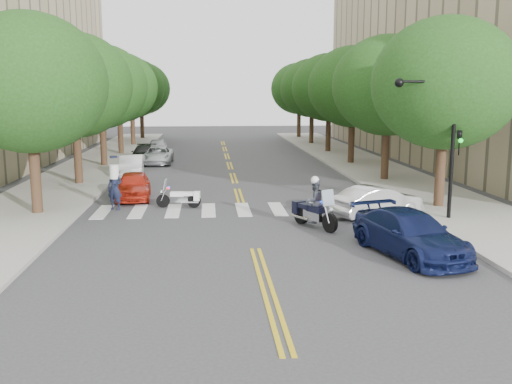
{
  "coord_description": "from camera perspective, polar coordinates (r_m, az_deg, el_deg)",
  "views": [
    {
      "loc": [
        -1.53,
        -18.44,
        5.21
      ],
      "look_at": [
        0.33,
        3.65,
        1.3
      ],
      "focal_mm": 40.0,
      "sensor_mm": 36.0,
      "label": 1
    }
  ],
  "objects": [
    {
      "name": "sidewalk_right",
      "position": [
        42.23,
        10.37,
        2.85
      ],
      "size": [
        5.0,
        60.0,
        0.15
      ],
      "primitive_type": "cube",
      "color": "#9E9991",
      "rests_on": "ground"
    },
    {
      "name": "tree_l_5",
      "position": [
        64.85,
        -11.44,
        10.11
      ],
      "size": [
        6.4,
        6.4,
        8.45
      ],
      "color": "#382316",
      "rests_on": "ground"
    },
    {
      "name": "sidewalk_left",
      "position": [
        41.53,
        -15.87,
        2.52
      ],
      "size": [
        5.0,
        60.0,
        0.15
      ],
      "primitive_type": "cube",
      "color": "#9E9991",
      "rests_on": "ground"
    },
    {
      "name": "tree_r_4",
      "position": [
        57.38,
        5.64,
        10.29
      ],
      "size": [
        6.4,
        6.4,
        8.45
      ],
      "color": "#382316",
      "rests_on": "ground"
    },
    {
      "name": "tree_r_1",
      "position": [
        34.04,
        13.05,
        10.33
      ],
      "size": [
        6.4,
        6.4,
        8.45
      ],
      "color": "#382316",
      "rests_on": "ground"
    },
    {
      "name": "tree_l_2",
      "position": [
        41.09,
        -15.26,
        10.14
      ],
      "size": [
        6.4,
        6.4,
        8.45
      ],
      "color": "#382316",
      "rests_on": "ground"
    },
    {
      "name": "tree_r_2",
      "position": [
        41.74,
        9.66,
        10.33
      ],
      "size": [
        6.4,
        6.4,
        8.45
      ],
      "color": "#382316",
      "rests_on": "ground"
    },
    {
      "name": "parked_car_e",
      "position": [
        48.33,
        -9.83,
        4.46
      ],
      "size": [
        1.7,
        3.98,
        1.34
      ],
      "primitive_type": "imported",
      "rotation": [
        0.0,
        0.0,
        0.03
      ],
      "color": "#9A9A9F",
      "rests_on": "ground"
    },
    {
      "name": "parked_car_b",
      "position": [
        36.24,
        -12.36,
        2.55
      ],
      "size": [
        1.71,
        4.09,
        1.31
      ],
      "primitive_type": "imported",
      "rotation": [
        0.0,
        0.0,
        0.08
      ],
      "color": "white",
      "rests_on": "ground"
    },
    {
      "name": "tree_r_3",
      "position": [
        49.53,
        7.33,
        10.32
      ],
      "size": [
        6.4,
        6.4,
        8.45
      ],
      "color": "#382316",
      "rests_on": "ground"
    },
    {
      "name": "tree_l_4",
      "position": [
        56.9,
        -12.36,
        10.12
      ],
      "size": [
        6.4,
        6.4,
        8.45
      ],
      "color": "#382316",
      "rests_on": "ground"
    },
    {
      "name": "parked_car_a",
      "position": [
        28.54,
        -12.15,
        0.63
      ],
      "size": [
        1.87,
        4.07,
        1.35
      ],
      "primitive_type": "imported",
      "rotation": [
        0.0,
        0.0,
        0.07
      ],
      "color": "red",
      "rests_on": "ground"
    },
    {
      "name": "tree_l_0",
      "position": [
        25.5,
        -21.74,
        10.08
      ],
      "size": [
        6.4,
        6.4,
        8.45
      ],
      "color": "#382316",
      "rests_on": "ground"
    },
    {
      "name": "convertible",
      "position": [
        24.43,
        12.08,
        -0.94
      ],
      "size": [
        4.26,
        2.92,
        1.33
      ],
      "primitive_type": "imported",
      "rotation": [
        0.0,
        0.0,
        1.99
      ],
      "color": "silver",
      "rests_on": "ground"
    },
    {
      "name": "tree_l_3",
      "position": [
        48.98,
        -13.58,
        10.13
      ],
      "size": [
        6.4,
        6.4,
        8.45
      ],
      "color": "#382316",
      "rests_on": "ground"
    },
    {
      "name": "motorcycle_police",
      "position": [
        22.13,
        5.77,
        -1.28
      ],
      "size": [
        1.44,
        2.3,
        2.03
      ],
      "rotation": [
        0.0,
        0.0,
        3.64
      ],
      "color": "black",
      "rests_on": "ground"
    },
    {
      "name": "tree_l_1",
      "position": [
        33.24,
        -17.74,
        10.13
      ],
      "size": [
        6.4,
        6.4,
        8.45
      ],
      "color": "#382316",
      "rests_on": "ground"
    },
    {
      "name": "parked_car_d",
      "position": [
        43.44,
        -11.13,
        3.76
      ],
      "size": [
        1.76,
        4.34,
        1.26
      ],
      "primitive_type": "imported",
      "rotation": [
        0.0,
        0.0,
        -0.0
      ],
      "color": "black",
      "rests_on": "ground"
    },
    {
      "name": "ground",
      "position": [
        19.22,
        -0.08,
        -5.72
      ],
      "size": [
        140.0,
        140.0,
        0.0
      ],
      "primitive_type": "plane",
      "color": "#38383A",
      "rests_on": "ground"
    },
    {
      "name": "tree_r_5",
      "position": [
        65.26,
        4.35,
        10.27
      ],
      "size": [
        6.4,
        6.4,
        8.45
      ],
      "color": "#382316",
      "rests_on": "ground"
    },
    {
      "name": "tree_r_0",
      "position": [
        26.53,
        18.39,
        10.25
      ],
      "size": [
        6.4,
        6.4,
        8.45
      ],
      "color": "#382316",
      "rests_on": "ground"
    },
    {
      "name": "officer_standing",
      "position": [
        26.13,
        -13.94,
        0.37
      ],
      "size": [
        0.83,
        0.7,
        1.94
      ],
      "primitive_type": "imported",
      "rotation": [
        0.0,
        0.0,
        -0.39
      ],
      "color": "black",
      "rests_on": "ground"
    },
    {
      "name": "sedan_blue",
      "position": [
        18.96,
        15.15,
        -4.06
      ],
      "size": [
        3.18,
        5.27,
        1.43
      ],
      "primitive_type": "imported",
      "rotation": [
        0.0,
        0.0,
        0.26
      ],
      "color": "#101842",
      "rests_on": "ground"
    },
    {
      "name": "motorcycle_parked",
      "position": [
        26.13,
        -7.37,
        -0.56
      ],
      "size": [
        2.03,
        0.59,
        1.31
      ],
      "rotation": [
        0.0,
        0.0,
        1.46
      ],
      "color": "black",
      "rests_on": "ground"
    },
    {
      "name": "traffic_signal_pole",
      "position": [
        23.85,
        18.1,
        5.94
      ],
      "size": [
        2.82,
        0.42,
        6.0
      ],
      "color": "black",
      "rests_on": "ground"
    },
    {
      "name": "parked_car_c",
      "position": [
        42.34,
        -9.79,
        3.64
      ],
      "size": [
        2.1,
        4.53,
        1.26
      ],
      "primitive_type": "imported",
      "rotation": [
        0.0,
        0.0,
        0.0
      ],
      "color": "#B7BCC0",
      "rests_on": "ground"
    }
  ]
}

